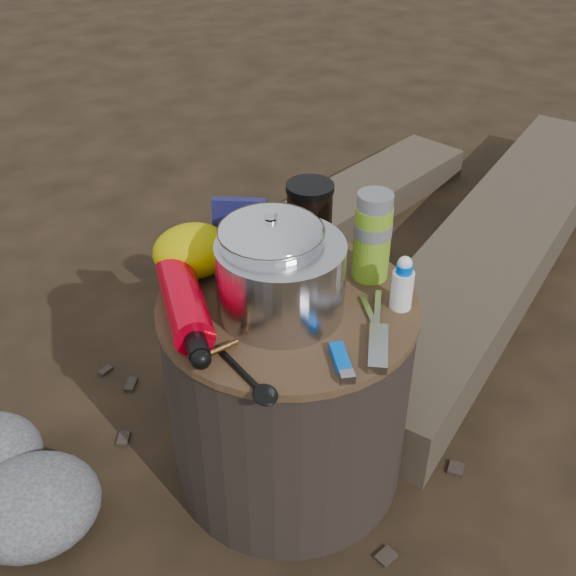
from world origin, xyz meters
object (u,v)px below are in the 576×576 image
object	(u,v)px
stump	(288,390)
fuel_bottle	(184,301)
camping_pot	(271,262)
travel_mug	(309,216)
thermos	(372,237)
log_main	(499,245)

from	to	relation	value
stump	fuel_bottle	xyz separation A→B (m)	(-0.19, 0.01, 0.26)
stump	fuel_bottle	world-z (taller)	fuel_bottle
stump	camping_pot	xyz separation A→B (m)	(-0.03, 0.01, 0.32)
stump	travel_mug	distance (m)	0.36
thermos	travel_mug	bearing A→B (deg)	119.24
thermos	travel_mug	distance (m)	0.16
fuel_bottle	travel_mug	xyz separation A→B (m)	(0.29, 0.17, 0.03)
stump	travel_mug	bearing A→B (deg)	61.01
camping_pot	travel_mug	distance (m)	0.22
log_main	fuel_bottle	distance (m)	1.25
camping_pot	thermos	size ratio (longest dim) A/B	1.04
log_main	thermos	xyz separation A→B (m)	(-0.67, -0.53, 0.46)
stump	log_main	distance (m)	1.03
log_main	fuel_bottle	xyz separation A→B (m)	(-1.04, -0.56, 0.41)
log_main	camping_pot	xyz separation A→B (m)	(-0.88, -0.56, 0.46)
camping_pot	thermos	distance (m)	0.21
camping_pot	fuel_bottle	distance (m)	0.17
stump	log_main	bearing A→B (deg)	33.88
log_main	fuel_bottle	world-z (taller)	fuel_bottle
log_main	camping_pot	bearing A→B (deg)	-98.28
log_main	fuel_bottle	bearing A→B (deg)	-102.72
fuel_bottle	thermos	xyz separation A→B (m)	(0.37, 0.03, 0.05)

